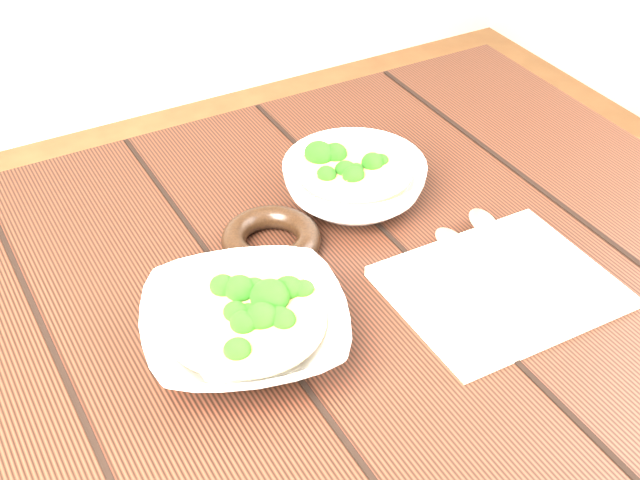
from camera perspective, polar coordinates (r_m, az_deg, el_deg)
table at (r=1.04m, az=-3.19°, el=-9.03°), size 1.20×0.80×0.75m
soup_bowl_front at (r=0.89m, az=-4.80°, el=-5.58°), size 0.26×0.26×0.06m
soup_bowl_back at (r=1.09m, az=2.21°, el=3.76°), size 0.21×0.21×0.06m
trivet at (r=1.02m, az=-3.15°, el=0.05°), size 0.12×0.12×0.03m
napkin at (r=0.99m, az=11.44°, el=-2.99°), size 0.23×0.19×0.01m
spoon_left at (r=1.00m, az=9.47°, el=-1.27°), size 0.04×0.19×0.01m
spoon_right at (r=1.04m, az=11.18°, el=-0.04°), size 0.07×0.19×0.01m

